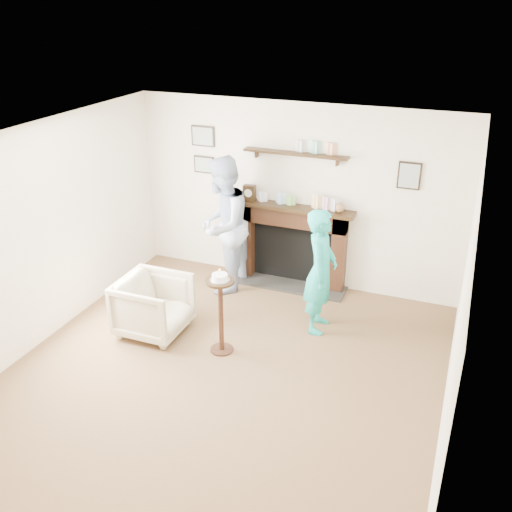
# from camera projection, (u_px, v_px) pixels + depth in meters

# --- Properties ---
(ground) EXTENTS (5.00, 5.00, 0.00)m
(ground) POSITION_uv_depth(u_px,v_px,m) (220.00, 378.00, 6.07)
(ground) COLOR brown
(ground) RESTS_ON ground
(room_shell) EXTENTS (4.54, 5.02, 2.52)m
(room_shell) POSITION_uv_depth(u_px,v_px,m) (244.00, 214.00, 5.97)
(room_shell) COLOR white
(room_shell) RESTS_ON ground
(armchair) EXTENTS (0.78, 0.76, 0.71)m
(armchair) POSITION_uv_depth(u_px,v_px,m) (156.00, 331.00, 6.92)
(armchair) COLOR #BDA88C
(armchair) RESTS_ON ground
(man) EXTENTS (0.78, 0.96, 1.86)m
(man) POSITION_uv_depth(u_px,v_px,m) (224.00, 287.00, 7.94)
(man) COLOR #ABBCD6
(man) RESTS_ON ground
(woman) EXTENTS (0.41, 0.59, 1.53)m
(woman) POSITION_uv_depth(u_px,v_px,m) (318.00, 327.00, 7.00)
(woman) COLOR #21ADC0
(woman) RESTS_ON ground
(pedestal_table) EXTENTS (0.32, 0.32, 1.04)m
(pedestal_table) POSITION_uv_depth(u_px,v_px,m) (220.00, 301.00, 6.28)
(pedestal_table) COLOR black
(pedestal_table) RESTS_ON ground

